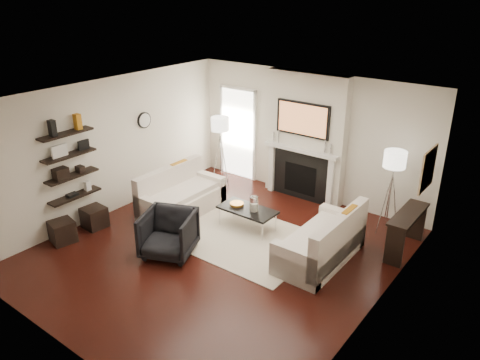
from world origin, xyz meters
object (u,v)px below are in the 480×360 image
Objects in this scene: lamp_left_shade at (220,124)px; armchair at (168,232)px; lamp_right_shade at (395,159)px; loveseat_left_base at (182,203)px; coffee_table at (247,210)px; ottoman_near at (94,217)px; loveseat_right_base at (320,249)px.

armchair is at bearing -67.17° from lamp_left_shade.
lamp_right_shade is at bearing 2.11° from lamp_left_shade.
loveseat_left_base and coffee_table have the same top height.
ottoman_near is (-1.84, -0.17, -0.23)m from armchair.
loveseat_left_base is at bearing -79.04° from lamp_left_shade.
loveseat_right_base is 4.50× the size of lamp_left_shade.
loveseat_left_base is 3.06m from loveseat_right_base.
lamp_right_shade is at bearing 25.66° from armchair.
ottoman_near is at bearing -144.62° from lamp_right_shade.
armchair is 4.18m from lamp_right_shade.
armchair is 1.86m from ottoman_near.
loveseat_right_base is 3.89m from lamp_left_shade.
coffee_table is 2.46m from lamp_left_shade.
lamp_right_shade is 5.68m from ottoman_near.
coffee_table is at bearing 35.72° from ottoman_near.
lamp_right_shade reaches higher than coffee_table.
lamp_right_shade is (3.90, 0.14, 0.00)m from lamp_left_shade.
coffee_table is at bearing 175.19° from loveseat_right_base.
loveseat_right_base is 2.12m from lamp_right_shade.
lamp_left_shade is 1.00× the size of lamp_right_shade.
armchair reaches higher than ottoman_near.
loveseat_left_base is 4.50× the size of lamp_left_shade.
coffee_table is 2.75× the size of ottoman_near.
armchair reaches higher than loveseat_right_base.
lamp_left_shade is 3.37m from ottoman_near.
ottoman_near is at bearing -158.48° from loveseat_right_base.
loveseat_right_base is 1.63m from coffee_table.
loveseat_right_base is at bearing -107.96° from lamp_right_shade.
armchair is (-2.15, -1.40, 0.22)m from loveseat_right_base.
lamp_left_shade is at bearing 142.33° from coffee_table.
armchair reaches higher than coffee_table.
loveseat_right_base is at bearing -4.81° from coffee_table.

